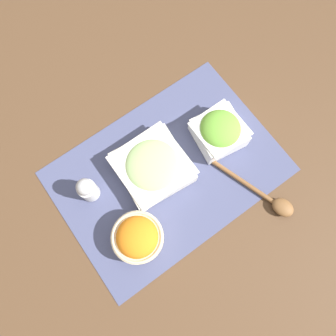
{
  "coord_description": "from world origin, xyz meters",
  "views": [
    {
      "loc": [
        0.13,
        0.19,
        0.85
      ],
      "look_at": [
        0.0,
        0.0,
        0.03
      ],
      "focal_mm": 35.0,
      "sensor_mm": 36.0,
      "label": 1
    }
  ],
  "objects_px": {
    "cucumber_bowl": "(153,167)",
    "wooden_spoon": "(270,199)",
    "carrot_bowl": "(138,237)",
    "pepper_shaker": "(87,189)",
    "lettuce_bowl": "(220,132)"
  },
  "relations": [
    {
      "from": "cucumber_bowl",
      "to": "pepper_shaker",
      "type": "height_order",
      "value": "pepper_shaker"
    },
    {
      "from": "lettuce_bowl",
      "to": "wooden_spoon",
      "type": "distance_m",
      "value": 0.22
    },
    {
      "from": "pepper_shaker",
      "to": "cucumber_bowl",
      "type": "bearing_deg",
      "value": 165.58
    },
    {
      "from": "lettuce_bowl",
      "to": "cucumber_bowl",
      "type": "bearing_deg",
      "value": -7.9
    },
    {
      "from": "lettuce_bowl",
      "to": "pepper_shaker",
      "type": "bearing_deg",
      "value": -10.94
    },
    {
      "from": "cucumber_bowl",
      "to": "wooden_spoon",
      "type": "bearing_deg",
      "value": 129.37
    },
    {
      "from": "cucumber_bowl",
      "to": "wooden_spoon",
      "type": "height_order",
      "value": "cucumber_bowl"
    },
    {
      "from": "wooden_spoon",
      "to": "cucumber_bowl",
      "type": "bearing_deg",
      "value": -50.63
    },
    {
      "from": "lettuce_bowl",
      "to": "carrot_bowl",
      "type": "height_order",
      "value": "lettuce_bowl"
    },
    {
      "from": "pepper_shaker",
      "to": "lettuce_bowl",
      "type": "bearing_deg",
      "value": 169.06
    },
    {
      "from": "wooden_spoon",
      "to": "lettuce_bowl",
      "type": "bearing_deg",
      "value": -89.61
    },
    {
      "from": "lettuce_bowl",
      "to": "pepper_shaker",
      "type": "distance_m",
      "value": 0.37
    },
    {
      "from": "lettuce_bowl",
      "to": "wooden_spoon",
      "type": "relative_size",
      "value": 0.55
    },
    {
      "from": "cucumber_bowl",
      "to": "carrot_bowl",
      "type": "distance_m",
      "value": 0.18
    },
    {
      "from": "wooden_spoon",
      "to": "pepper_shaker",
      "type": "height_order",
      "value": "pepper_shaker"
    }
  ]
}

